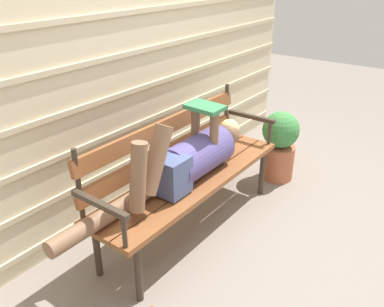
{
  "coord_description": "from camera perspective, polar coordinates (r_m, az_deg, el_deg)",
  "views": [
    {
      "loc": [
        -1.98,
        -1.34,
        1.81
      ],
      "look_at": [
        0.0,
        0.13,
        0.62
      ],
      "focal_mm": 37.43,
      "sensor_mm": 36.0,
      "label": 1
    }
  ],
  "objects": [
    {
      "name": "house_siding",
      "position": [
        2.96,
        -9.57,
        11.3
      ],
      "size": [
        4.58,
        0.08,
        2.17
      ],
      "color": "beige",
      "rests_on": "ground"
    },
    {
      "name": "ground_plane",
      "position": [
        3.0,
        2.03,
        -11.35
      ],
      "size": [
        12.0,
        12.0,
        0.0
      ],
      "primitive_type": "plane",
      "color": "gray"
    },
    {
      "name": "potted_plant",
      "position": [
        3.65,
        12.34,
        1.34
      ],
      "size": [
        0.33,
        0.33,
        0.63
      ],
      "color": "#AD5B3D",
      "rests_on": "ground"
    },
    {
      "name": "park_bench",
      "position": [
        2.84,
        -1.11,
        -2.03
      ],
      "size": [
        1.7,
        0.47,
        0.89
      ],
      "color": "brown",
      "rests_on": "ground"
    },
    {
      "name": "reclining_person",
      "position": [
        2.7,
        -0.74,
        -0.75
      ],
      "size": [
        1.69,
        0.28,
        0.54
      ],
      "color": "#514784"
    }
  ]
}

